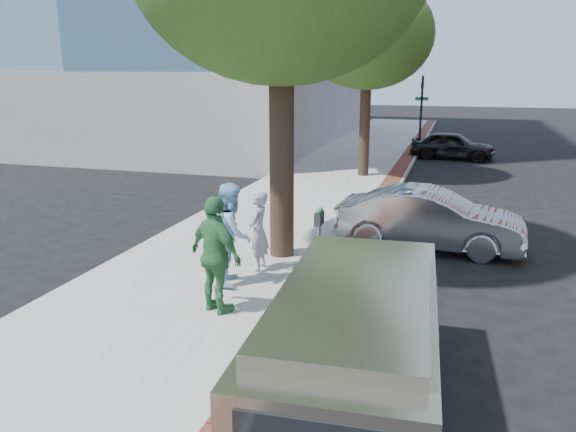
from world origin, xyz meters
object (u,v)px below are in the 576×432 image
at_px(person_green, 216,255).
at_px(van, 356,340).
at_px(parking_meter, 319,230).
at_px(person_gray, 258,231).
at_px(sedan_silver, 430,219).
at_px(person_officer, 232,233).
at_px(bg_car, 453,145).

xyz_separation_m(person_green, van, (2.66, -1.89, -0.19)).
distance_m(parking_meter, person_gray, 1.42).
distance_m(person_green, sedan_silver, 5.98).
bearing_deg(person_officer, sedan_silver, -59.48).
distance_m(parking_meter, person_officer, 1.63).
relative_size(parking_meter, sedan_silver, 0.35).
bearing_deg(van, parking_meter, 107.02).
height_order(parking_meter, sedan_silver, parking_meter).
xyz_separation_m(sedan_silver, bg_car, (0.26, 14.42, -0.05)).
height_order(parking_meter, person_green, person_green).
relative_size(person_officer, bg_car, 0.51).
relative_size(person_gray, person_green, 0.82).
bearing_deg(parking_meter, person_officer, -165.05).
distance_m(person_officer, bg_car, 18.52).
height_order(person_gray, van, person_gray).
bearing_deg(parking_meter, sedan_silver, 60.85).
height_order(sedan_silver, bg_car, sedan_silver).
bearing_deg(sedan_silver, bg_car, 3.52).
distance_m(person_gray, bg_car, 17.68).
bearing_deg(bg_car, van, -176.26).
relative_size(person_green, sedan_silver, 0.46).
bearing_deg(sedan_silver, person_officer, 142.07).
relative_size(parking_meter, person_green, 0.75).
relative_size(person_green, van, 0.41).
height_order(person_green, van, person_green).
bearing_deg(person_green, person_gray, -62.25).
xyz_separation_m(parking_meter, van, (1.36, -3.65, -0.26)).
bearing_deg(bg_car, person_green, 175.83).
distance_m(parking_meter, sedan_silver, 3.82).
relative_size(parking_meter, bg_car, 0.39).
bearing_deg(person_gray, bg_car, 167.09).
relative_size(parking_meter, person_gray, 0.91).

